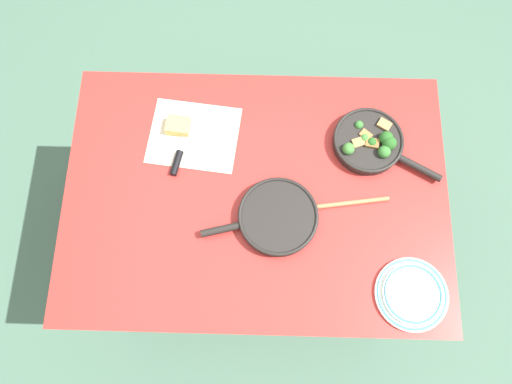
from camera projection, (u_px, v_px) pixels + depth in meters
ground_plane at (256, 239)px, 2.20m from camera, size 14.00×14.00×0.00m
dining_table_red at (256, 201)px, 1.56m from camera, size 1.25×0.88×0.75m
skillet_broccoli at (370, 142)px, 1.51m from camera, size 0.35×0.25×0.08m
skillet_eggs at (277, 217)px, 1.44m from camera, size 0.37×0.25×0.04m
wooden_spoon at (318, 207)px, 1.46m from camera, size 0.38×0.08×0.02m
parchment_sheet at (194, 135)px, 1.55m from camera, size 0.32×0.27×0.00m
grater_knife at (181, 150)px, 1.52m from camera, size 0.08×0.26×0.02m
cheese_block at (178, 126)px, 1.54m from camera, size 0.08×0.07×0.04m
dinner_plate_stack at (412, 294)px, 1.38m from camera, size 0.22×0.22×0.03m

